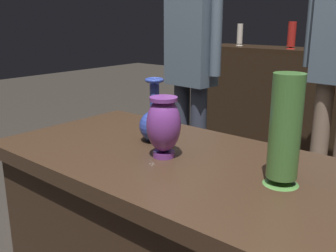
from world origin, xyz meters
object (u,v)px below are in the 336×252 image
object	(u,v)px
visitor_near_left	(191,61)
shelf_vase_left	(292,36)
vase_tall_behind	(155,122)
vase_centerpiece	(164,125)
shelf_vase_far_left	(240,35)
vase_left_accent	(285,132)

from	to	relation	value
visitor_near_left	shelf_vase_left	bearing A→B (deg)	-99.16
vase_tall_behind	vase_centerpiece	bearing A→B (deg)	-38.38
vase_tall_behind	shelf_vase_far_left	world-z (taller)	shelf_vase_far_left
vase_left_accent	shelf_vase_far_left	size ratio (longest dim) A/B	1.55
shelf_vase_left	shelf_vase_far_left	xyz separation A→B (m)	(-0.52, 0.09, -0.01)
shelf_vase_far_left	vase_centerpiece	bearing A→B (deg)	-65.56
shelf_vase_left	vase_centerpiece	bearing A→B (deg)	-76.85
vase_centerpiece	visitor_near_left	world-z (taller)	visitor_near_left
visitor_near_left	vase_left_accent	bearing A→B (deg)	139.98
shelf_vase_left	shelf_vase_far_left	world-z (taller)	shelf_vase_left
shelf_vase_left	vase_tall_behind	bearing A→B (deg)	-79.66
vase_centerpiece	shelf_vase_left	size ratio (longest dim) A/B	0.91
vase_centerpiece	shelf_vase_far_left	xyz separation A→B (m)	(-1.03, 2.26, 0.18)
vase_tall_behind	vase_left_accent	distance (m)	0.51
vase_left_accent	visitor_near_left	world-z (taller)	visitor_near_left
visitor_near_left	vase_centerpiece	bearing A→B (deg)	127.74
vase_centerpiece	vase_tall_behind	distance (m)	0.17
vase_centerpiece	vase_tall_behind	size ratio (longest dim) A/B	0.85
vase_left_accent	vase_tall_behind	bearing A→B (deg)	172.95
vase_tall_behind	shelf_vase_far_left	xyz separation A→B (m)	(-0.90, 2.16, 0.21)
vase_centerpiece	shelf_vase_far_left	size ratio (longest dim) A/B	1.02
vase_left_accent	visitor_near_left	size ratio (longest dim) A/B	0.18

